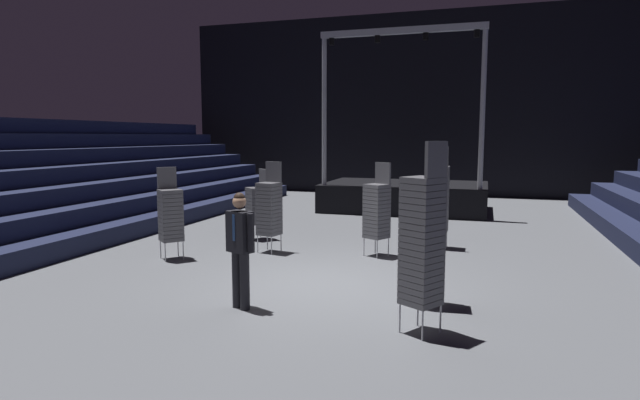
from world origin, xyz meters
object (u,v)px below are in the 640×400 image
chair_stack_front_right (257,204)px  chair_stack_rear_right (377,210)px  chair_stack_front_left (430,243)px  chair_stack_mid_left (422,239)px  chair_stack_rear_left (170,214)px  chair_stack_mid_right (439,198)px  man_with_tie (240,243)px  chair_stack_mid_centre (269,207)px  stage_riser (405,194)px

chair_stack_front_right → chair_stack_rear_right: (3.27, -0.92, 0.13)m
chair_stack_front_left → chair_stack_mid_left: bearing=174.7°
chair_stack_mid_left → chair_stack_rear_right: size_ratio=1.25×
chair_stack_rear_right → chair_stack_rear_left: bearing=50.5°
chair_stack_mid_right → chair_stack_rear_right: 1.75m
man_with_tie → chair_stack_mid_centre: 3.94m
chair_stack_front_right → chair_stack_rear_left: 2.69m
chair_stack_mid_left → chair_stack_rear_left: size_ratio=1.30×
chair_stack_rear_left → man_with_tie: bearing=89.9°
chair_stack_mid_left → chair_stack_mid_right: 5.60m
chair_stack_front_right → chair_stack_mid_right: size_ratio=0.75×
man_with_tie → chair_stack_rear_right: bearing=-82.9°
chair_stack_rear_left → chair_stack_rear_right: 4.44m
chair_stack_mid_right → chair_stack_mid_centre: 3.96m
man_with_tie → chair_stack_mid_centre: bearing=-49.3°
chair_stack_front_right → chair_stack_mid_left: bearing=173.2°
man_with_tie → chair_stack_mid_left: (2.74, -0.21, 0.26)m
man_with_tie → chair_stack_front_right: (-2.01, 5.06, -0.12)m
chair_stack_rear_left → chair_stack_mid_centre: bearing=167.2°
chair_stack_mid_left → stage_riser: bearing=40.9°
chair_stack_mid_left → man_with_tie: bearing=117.3°
stage_riser → chair_stack_rear_left: size_ratio=3.07×
chair_stack_front_right → chair_stack_mid_centre: chair_stack_mid_centre is taller
man_with_tie → chair_stack_front_right: 5.44m
man_with_tie → chair_stack_mid_right: (2.48, 5.39, 0.18)m
man_with_tie → chair_stack_rear_left: (-2.86, 2.51, -0.03)m
man_with_tie → stage_riser: bearing=-69.9°
chair_stack_mid_centre → chair_stack_rear_right: size_ratio=1.00×
man_with_tie → chair_stack_front_right: chair_stack_front_right is taller
stage_riser → man_with_tie: size_ratio=3.38×
chair_stack_front_left → chair_stack_rear_left: size_ratio=1.00×
stage_riser → chair_stack_rear_left: (-3.66, -9.03, 0.40)m
chair_stack_front_right → chair_stack_mid_right: 4.51m
chair_stack_front_right → chair_stack_mid_centre: (0.88, -1.28, 0.13)m
chair_stack_mid_right → chair_stack_front_right: bearing=-176.4°
chair_stack_front_right → chair_stack_rear_left: size_ratio=0.91×
chair_stack_front_left → chair_stack_rear_right: size_ratio=0.96×
chair_stack_mid_left → chair_stack_rear_right: bearing=50.3°
chair_stack_front_left → chair_stack_rear_left: 5.79m
stage_riser → chair_stack_front_right: size_ratio=3.36×
chair_stack_mid_right → chair_stack_mid_centre: size_ratio=1.17×
man_with_tie → chair_stack_mid_right: 5.94m
chair_stack_mid_right → chair_stack_mid_left: bearing=-88.0°
chair_stack_front_left → man_with_tie: bearing=104.6°
chair_stack_front_right → chair_stack_mid_right: bearing=-134.6°
chair_stack_front_left → chair_stack_front_right: bearing=43.8°
stage_riser → chair_stack_front_left: (1.94, -10.53, 0.40)m
chair_stack_mid_right → chair_stack_rear_right: (-1.22, -1.25, -0.17)m
stage_riser → chair_stack_front_left: stage_riser is taller
chair_stack_mid_left → chair_stack_rear_left: bearing=95.7°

